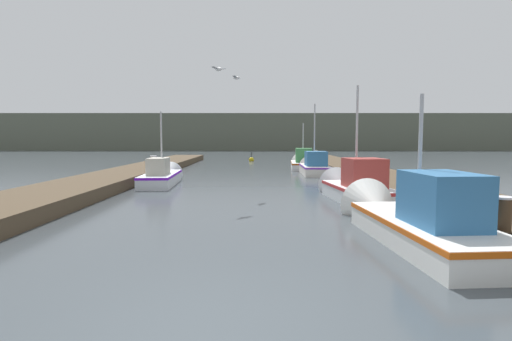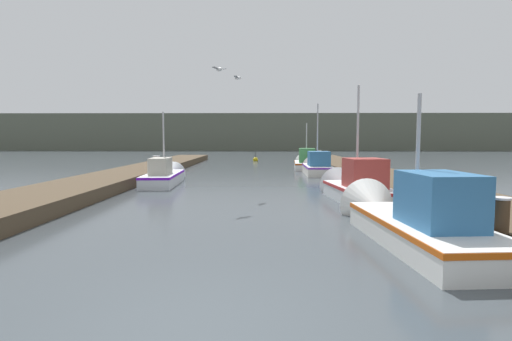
# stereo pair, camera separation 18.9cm
# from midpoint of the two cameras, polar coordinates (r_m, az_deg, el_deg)

# --- Properties ---
(ground_plane) EXTENTS (200.00, 200.00, 0.00)m
(ground_plane) POSITION_cam_midpoint_polar(r_m,az_deg,el_deg) (4.80, -6.00, -21.91)
(ground_plane) COLOR #3D4449
(dock_left) EXTENTS (2.88, 40.00, 0.46)m
(dock_left) POSITION_cam_midpoint_polar(r_m,az_deg,el_deg) (21.48, -18.32, -0.70)
(dock_left) COLOR #4C3D2B
(dock_left) RESTS_ON ground_plane
(dock_right) EXTENTS (2.88, 40.00, 0.46)m
(dock_right) POSITION_cam_midpoint_polar(r_m,az_deg,el_deg) (21.19, 16.38, -0.72)
(dock_right) COLOR #4C3D2B
(dock_right) RESTS_ON ground_plane
(distant_shore_ridge) EXTENTS (120.00, 16.00, 6.38)m
(distant_shore_ridge) POSITION_cam_midpoint_polar(r_m,az_deg,el_deg) (75.89, -0.09, 5.43)
(distant_shore_ridge) COLOR #565B4C
(distant_shore_ridge) RESTS_ON ground_plane
(fishing_boat_0) EXTENTS (1.96, 5.72, 3.52)m
(fishing_boat_0) POSITION_cam_midpoint_polar(r_m,az_deg,el_deg) (9.27, 20.75, -6.32)
(fishing_boat_0) COLOR silver
(fishing_boat_0) RESTS_ON ground_plane
(fishing_boat_1) EXTENTS (1.93, 4.60, 4.37)m
(fishing_boat_1) POSITION_cam_midpoint_polar(r_m,az_deg,el_deg) (14.30, 13.81, -2.27)
(fishing_boat_1) COLOR silver
(fishing_boat_1) RESTS_ON ground_plane
(fishing_boat_2) EXTENTS (1.59, 5.13, 3.72)m
(fishing_boat_2) POSITION_cam_midpoint_polar(r_m,az_deg,el_deg) (19.26, -13.21, -0.69)
(fishing_boat_2) COLOR silver
(fishing_boat_2) RESTS_ON ground_plane
(fishing_boat_3) EXTENTS (1.60, 4.65, 4.60)m
(fishing_boat_3) POSITION_cam_midpoint_polar(r_m,az_deg,el_deg) (24.22, 8.33, 0.60)
(fishing_boat_3) COLOR silver
(fishing_boat_3) RESTS_ON ground_plane
(fishing_boat_4) EXTENTS (1.96, 5.43, 3.72)m
(fishing_boat_4) POSITION_cam_midpoint_polar(r_m,az_deg,el_deg) (28.77, 6.76, 1.14)
(fishing_boat_4) COLOR silver
(fishing_boat_4) RESTS_ON ground_plane
(mooring_piling_1) EXTENTS (0.36, 0.36, 1.22)m
(mooring_piling_1) POSITION_cam_midpoint_polar(r_m,az_deg,el_deg) (21.76, -14.36, 0.47)
(mooring_piling_1) COLOR #473523
(mooring_piling_1) RESTS_ON ground_plane
(mooring_piling_2) EXTENTS (0.33, 0.33, 1.09)m
(mooring_piling_2) POSITION_cam_midpoint_polar(r_m,az_deg,el_deg) (8.48, 31.46, -6.85)
(mooring_piling_2) COLOR #473523
(mooring_piling_2) RESTS_ON ground_plane
(mooring_piling_3) EXTENTS (0.28, 0.28, 1.23)m
(mooring_piling_3) POSITION_cam_midpoint_polar(r_m,az_deg,el_deg) (30.68, 8.64, 1.74)
(mooring_piling_3) COLOR #473523
(mooring_piling_3) RESTS_ON ground_plane
(channel_buoy) EXTENTS (0.48, 0.48, 0.98)m
(channel_buoy) POSITION_cam_midpoint_polar(r_m,az_deg,el_deg) (37.21, -0.53, 1.56)
(channel_buoy) COLOR gold
(channel_buoy) RESTS_ON ground_plane
(seagull_lead) EXTENTS (0.46, 0.49, 0.12)m
(seagull_lead) POSITION_cam_midpoint_polar(r_m,az_deg,el_deg) (13.81, -5.47, 14.21)
(seagull_lead) COLOR white
(seagull_1) EXTENTS (0.31, 0.56, 0.12)m
(seagull_1) POSITION_cam_midpoint_polar(r_m,az_deg,el_deg) (16.01, -2.86, 13.08)
(seagull_1) COLOR white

